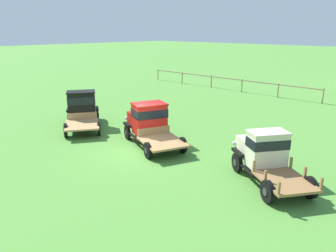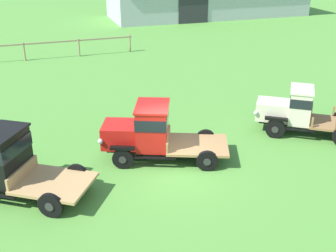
{
  "view_description": "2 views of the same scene",
  "coord_description": "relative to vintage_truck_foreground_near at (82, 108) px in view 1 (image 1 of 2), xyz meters",
  "views": [
    {
      "loc": [
        12.14,
        -10.48,
        6.06
      ],
      "look_at": [
        0.3,
        1.83,
        1.0
      ],
      "focal_mm": 35.0,
      "sensor_mm": 36.0,
      "label": 1
    },
    {
      "loc": [
        -4.7,
        -13.12,
        8.08
      ],
      "look_at": [
        0.3,
        1.83,
        1.0
      ],
      "focal_mm": 45.0,
      "sensor_mm": 36.0,
      "label": 2
    }
  ],
  "objects": [
    {
      "name": "ground_plane",
      "position": [
        6.16,
        -0.52,
        -1.18
      ],
      "size": [
        240.0,
        240.0,
        0.0
      ],
      "primitive_type": "plane",
      "color": "#518E38"
    },
    {
      "name": "paddock_fence",
      "position": [
        -0.95,
        17.53,
        -0.21
      ],
      "size": [
        19.86,
        0.64,
        1.31
      ],
      "color": "#997F60",
      "rests_on": "ground"
    },
    {
      "name": "vintage_truck_foreground_near",
      "position": [
        0.0,
        0.0,
        0.0
      ],
      "size": [
        5.33,
        4.3,
        2.31
      ],
      "color": "black",
      "rests_on": "ground"
    },
    {
      "name": "vintage_truck_second_in_line",
      "position": [
        5.51,
        0.76,
        -0.02
      ],
      "size": [
        5.28,
        3.53,
        2.24
      ],
      "color": "black",
      "rests_on": "ground"
    },
    {
      "name": "vintage_truck_midrow_center",
      "position": [
        12.37,
        1.0,
        -0.12
      ],
      "size": [
        4.59,
        3.84,
        2.1
      ],
      "color": "black",
      "rests_on": "ground"
    }
  ]
}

